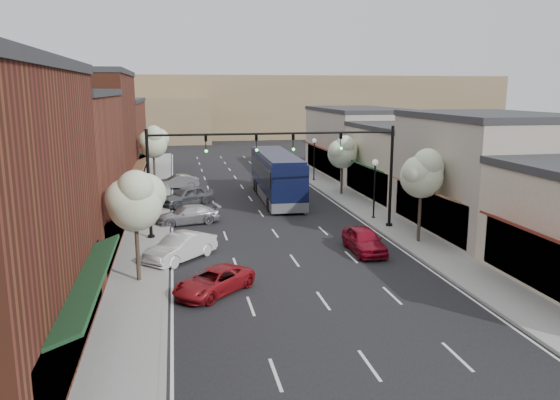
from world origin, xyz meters
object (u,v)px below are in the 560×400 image
tree_right_far (343,151)px  tree_left_far (154,141)px  coach_bus (277,176)px  signal_mast_right (358,162)px  parked_car_a (214,281)px  lamp_post_far (314,152)px  parked_car_e (177,182)px  parked_car_d (186,196)px  parked_car_c (188,215)px  red_hatchback (364,240)px  parked_car_b (181,247)px  lamp_post_near (375,179)px  tree_right_near (423,172)px  signal_mast_left (187,167)px  tree_left_near (136,199)px

tree_right_far → tree_left_far: size_ratio=0.89×
tree_left_far → coach_bus: (10.46, -6.68, -2.52)m
signal_mast_right → parked_car_a: signal_mast_right is taller
lamp_post_far → parked_car_e: (-14.00, -1.75, -2.34)m
parked_car_d → lamp_post_far: bearing=93.4°
parked_car_c → lamp_post_far: bearing=128.9°
tree_right_far → red_hatchback: (-4.01, -17.13, -3.26)m
tree_right_far → parked_car_d: 14.36m
parked_car_b → red_hatchback: bearing=40.8°
lamp_post_near → parked_car_b: (-14.00, -7.20, -2.26)m
tree_right_near → parked_car_e: bearing=123.1°
signal_mast_left → parked_car_a: (0.84, -10.14, -4.03)m
parked_car_e → lamp_post_near: bearing=31.9°
lamp_post_near → coach_bus: bearing=122.6°
parked_car_b → tree_right_far: bearing=92.3°
parked_car_e → tree_right_far: bearing=56.9°
tree_right_far → lamp_post_near: tree_right_far is taller
tree_right_near → parked_car_a: size_ratio=1.41×
signal_mast_right → parked_car_a: (-10.40, -10.14, -4.03)m
signal_mast_right → tree_right_far: (2.73, 11.95, -0.63)m
tree_left_far → tree_right_near: bearing=-53.0°
coach_bus → parked_car_e: size_ratio=3.29×
lamp_post_near → parked_car_b: lamp_post_near is taller
tree_left_near → lamp_post_near: bearing=33.3°
signal_mast_left → red_hatchback: bearing=-27.5°
lamp_post_near → parked_car_e: lamp_post_near is taller
lamp_post_near → parked_car_d: 15.52m
tree_left_near → parked_car_d: 18.70m
tree_left_far → parked_car_a: (3.47, -28.08, -4.02)m
tree_right_near → tree_right_far: bearing=90.0°
tree_right_far → parked_car_b: size_ratio=1.20×
coach_bus → parked_car_a: (-6.99, -21.40, -1.49)m
tree_right_far → coach_bus: (-6.14, -0.68, -1.91)m
signal_mast_left → tree_right_far: signal_mast_left is taller
tree_right_far → parked_car_e: bearing=156.6°
signal_mast_right → coach_bus: (-3.41, 11.26, -2.54)m
signal_mast_right → coach_bus: bearing=106.9°
tree_left_far → parked_car_d: 9.11m
tree_right_near → coach_bus: size_ratio=0.45×
red_hatchback → signal_mast_right: bearing=76.6°
signal_mast_left → tree_right_near: size_ratio=1.38×
tree_left_far → red_hatchback: (12.59, -23.13, -3.87)m
signal_mast_right → parked_car_a: bearing=-135.7°
red_hatchback → parked_car_b: size_ratio=0.95×
tree_left_near → lamp_post_far: (16.05, 28.06, -1.22)m
signal_mast_left → parked_car_c: (0.03, 3.77, -3.97)m
tree_right_near → parked_car_c: (-13.94, 7.82, -3.80)m
parked_car_b → parked_car_c: 8.49m
tree_right_near → lamp_post_near: tree_right_near is taller
lamp_post_far → parked_car_b: 28.48m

